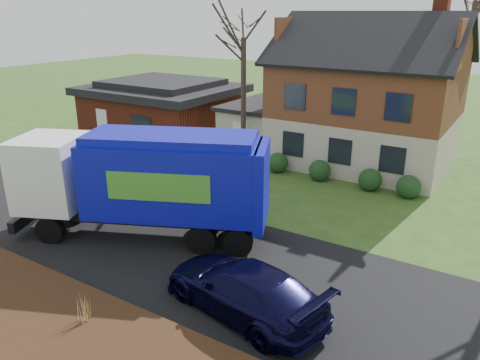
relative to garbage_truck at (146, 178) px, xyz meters
The scene contains 10 objects.
ground 2.96m from the garbage_truck, 12.22° to the right, with size 120.00×120.00×0.00m, color #2B4F1A.
road 2.95m from the garbage_truck, 12.22° to the right, with size 80.00×7.00×0.02m, color black.
mulch_verge 6.34m from the garbage_truck, 72.74° to the right, with size 80.00×3.50×0.30m, color black.
main_house 14.02m from the garbage_truck, 76.47° to the left, with size 12.95×8.95×9.26m.
ranch_house 16.25m from the garbage_truck, 129.04° to the left, with size 9.80×8.20×3.70m.
garbage_truck is the anchor object (origin of this frame).
silver_sedan 5.72m from the garbage_truck, 136.32° to the left, with size 1.43×4.10×1.35m, color #A4A6AC.
navy_wagon 6.17m from the garbage_truck, 21.45° to the right, with size 2.11×5.20×1.51m, color black.
tree_front_west 11.39m from the garbage_truck, 100.97° to the left, with size 3.19×3.19×9.48m.
grass_clump_mid 5.87m from the garbage_truck, 64.78° to the right, with size 0.30×0.25×0.84m.
Camera 1 is at (9.76, -11.44, 8.13)m, focal length 35.00 mm.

